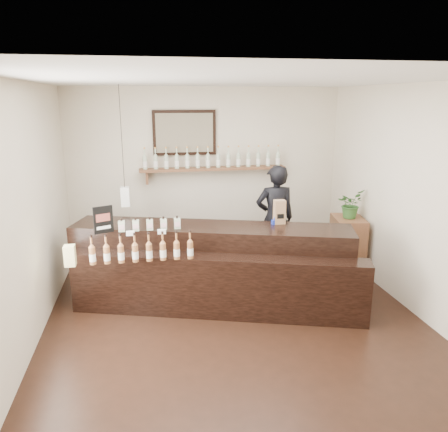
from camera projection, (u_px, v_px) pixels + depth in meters
name	position (u px, v px, depth m)	size (l,w,h in m)	color
ground	(236.00, 321.00, 5.29)	(5.00, 5.00, 0.00)	black
room_shell	(237.00, 183.00, 4.84)	(5.00, 5.00, 5.00)	beige
back_wall_decor	(198.00, 154.00, 7.06)	(2.66, 0.96, 1.69)	#55351D
counter	(212.00, 268.00, 5.67)	(3.67, 2.00, 1.19)	black
promo_sign	(103.00, 220.00, 5.31)	(0.23, 0.12, 0.34)	black
paper_bag	(279.00, 212.00, 5.72)	(0.14, 0.11, 0.32)	olive
tape_dispenser	(276.00, 221.00, 5.72)	(0.13, 0.07, 0.11)	#162AA0
side_cabinet	(347.00, 245.00, 6.69)	(0.54, 0.67, 0.87)	#55351D
potted_plant	(350.00, 204.00, 6.52)	(0.39, 0.33, 0.43)	#2E5A24
shopkeeper	(275.00, 212.00, 6.67)	(0.68, 0.45, 1.88)	black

